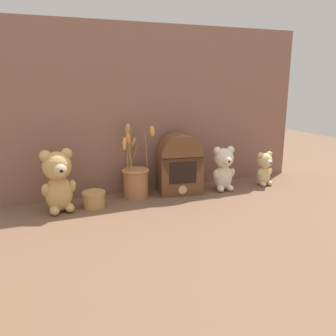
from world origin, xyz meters
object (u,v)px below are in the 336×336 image
object	(u,v)px
teddy_bear_large	(58,180)
vintage_radio	(180,164)
teddy_bear_medium	(224,168)
teddy_bear_small	(264,168)
flower_vase	(136,179)
decorative_tin_tall	(94,199)

from	to	relation	value
teddy_bear_large	vintage_radio	size ratio (longest dim) A/B	0.92
teddy_bear_medium	teddy_bear_small	distance (m)	0.23
teddy_bear_large	flower_vase	xyz separation A→B (m)	(0.33, 0.06, -0.05)
decorative_tin_tall	teddy_bear_medium	bearing A→B (deg)	0.03
teddy_bear_small	flower_vase	bearing A→B (deg)	173.85
teddy_bear_large	flower_vase	world-z (taller)	flower_vase
flower_vase	decorative_tin_tall	size ratio (longest dim) A/B	3.47
teddy_bear_large	vintage_radio	xyz separation A→B (m)	(0.54, 0.04, 0.00)
flower_vase	vintage_radio	bearing A→B (deg)	-4.46
teddy_bear_large	vintage_radio	bearing A→B (deg)	4.38
teddy_bear_small	vintage_radio	size ratio (longest dim) A/B	0.61
flower_vase	vintage_radio	distance (m)	0.21
flower_vase	teddy_bear_large	bearing A→B (deg)	-170.22
teddy_bear_large	decorative_tin_tall	xyz separation A→B (m)	(0.13, -0.01, -0.10)
teddy_bear_large	decorative_tin_tall	distance (m)	0.17
teddy_bear_large	teddy_bear_small	distance (m)	0.98
teddy_bear_small	flower_vase	xyz separation A→B (m)	(-0.64, 0.07, -0.01)
teddy_bear_large	decorative_tin_tall	size ratio (longest dim) A/B	2.68
teddy_bear_large	vintage_radio	world-z (taller)	vintage_radio
teddy_bear_medium	teddy_bear_small	xyz separation A→B (m)	(0.23, -0.01, -0.02)
teddy_bear_medium	decorative_tin_tall	distance (m)	0.62
teddy_bear_small	vintage_radio	xyz separation A→B (m)	(-0.44, 0.05, 0.05)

